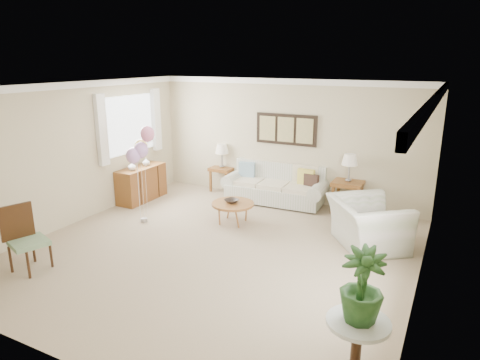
{
  "coord_description": "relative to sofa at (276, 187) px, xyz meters",
  "views": [
    {
      "loc": [
        3.24,
        -5.47,
        2.99
      ],
      "look_at": [
        0.12,
        0.6,
        1.05
      ],
      "focal_mm": 32.0,
      "sensor_mm": 36.0,
      "label": 1
    }
  ],
  "objects": [
    {
      "name": "ground_plane",
      "position": [
        0.09,
        -2.72,
        -0.33
      ],
      "size": [
        6.0,
        6.0,
        0.0
      ],
      "primitive_type": "plane",
      "color": "tan"
    },
    {
      "name": "room_shell",
      "position": [
        -0.02,
        -2.62,
        1.3
      ],
      "size": [
        6.04,
        6.04,
        2.6
      ],
      "color": "#BDAF8F",
      "rests_on": "ground"
    },
    {
      "name": "wall_art_triptych",
      "position": [
        0.09,
        0.25,
        1.22
      ],
      "size": [
        1.35,
        0.06,
        0.65
      ],
      "color": "black",
      "rests_on": "ground"
    },
    {
      "name": "sofa",
      "position": [
        0.0,
        0.0,
        0.0
      ],
      "size": [
        2.28,
        0.92,
        0.83
      ],
      "color": "silver",
      "rests_on": "ground"
    },
    {
      "name": "end_table_left",
      "position": [
        -1.44,
        0.19,
        0.15
      ],
      "size": [
        0.52,
        0.47,
        0.57
      ],
      "color": "brown",
      "rests_on": "ground"
    },
    {
      "name": "end_table_right",
      "position": [
        1.52,
        0.06,
        0.21
      ],
      "size": [
        0.59,
        0.54,
        0.65
      ],
      "color": "brown",
      "rests_on": "ground"
    },
    {
      "name": "lamp_left",
      "position": [
        -1.44,
        0.19,
        0.66
      ],
      "size": [
        0.31,
        0.31,
        0.55
      ],
      "color": "gray",
      "rests_on": "end_table_left"
    },
    {
      "name": "lamp_right",
      "position": [
        1.52,
        0.06,
        0.74
      ],
      "size": [
        0.31,
        0.31,
        0.56
      ],
      "color": "gray",
      "rests_on": "end_table_right"
    },
    {
      "name": "coffee_table",
      "position": [
        -0.24,
        -1.53,
        0.04
      ],
      "size": [
        0.79,
        0.79,
        0.4
      ],
      "color": "brown",
      "rests_on": "ground"
    },
    {
      "name": "decor_bowl",
      "position": [
        -0.27,
        -1.53,
        0.11
      ],
      "size": [
        0.33,
        0.33,
        0.06
      ],
      "primitive_type": "imported",
      "rotation": [
        0.0,
        0.0,
        -0.36
      ],
      "color": "black",
      "rests_on": "coffee_table"
    },
    {
      "name": "armchair",
      "position": [
        2.21,
        -1.42,
        0.06
      ],
      "size": [
        1.56,
        1.59,
        0.78
      ],
      "primitive_type": "imported",
      "rotation": [
        0.0,
        0.0,
        2.21
      ],
      "color": "silver",
      "rests_on": "ground"
    },
    {
      "name": "side_table",
      "position": [
        2.73,
        -4.61,
        0.16
      ],
      "size": [
        0.6,
        0.6,
        0.65
      ],
      "color": "silver",
      "rests_on": "ground"
    },
    {
      "name": "potted_plant",
      "position": [
        2.73,
        -4.6,
        0.68
      ],
      "size": [
        0.46,
        0.46,
        0.72
      ],
      "primitive_type": "imported",
      "rotation": [
        0.0,
        0.0,
        0.15
      ],
      "color": "#194418",
      "rests_on": "side_table"
    },
    {
      "name": "accent_chair",
      "position": [
        -2.06,
        -4.52,
        0.18
      ],
      "size": [
        0.61,
        0.61,
        0.98
      ],
      "color": "gray",
      "rests_on": "ground"
    },
    {
      "name": "credenza",
      "position": [
        -2.67,
        -1.22,
        0.04
      ],
      "size": [
        0.46,
        1.2,
        0.74
      ],
      "color": "brown",
      "rests_on": "ground"
    },
    {
      "name": "vase_white",
      "position": [
        -2.65,
        -1.51,
        0.5
      ],
      "size": [
        0.17,
        0.17,
        0.17
      ],
      "primitive_type": "imported",
      "rotation": [
        0.0,
        0.0,
        0.03
      ],
      "color": "silver",
      "rests_on": "credenza"
    },
    {
      "name": "vase_sage",
      "position": [
        -2.65,
        -1.04,
        0.5
      ],
      "size": [
        0.16,
        0.16,
        0.17
      ],
      "primitive_type": "imported",
      "rotation": [
        0.0,
        0.0,
        0.02
      ],
      "color": "silver",
      "rests_on": "credenza"
    },
    {
      "name": "balloon_cluster",
      "position": [
        -1.78,
        -2.25,
        1.08
      ],
      "size": [
        0.52,
        0.49,
        1.84
      ],
      "color": "gray",
      "rests_on": "ground"
    }
  ]
}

